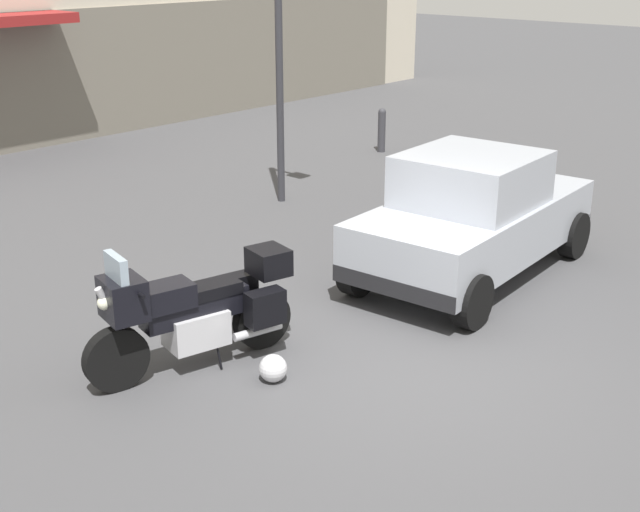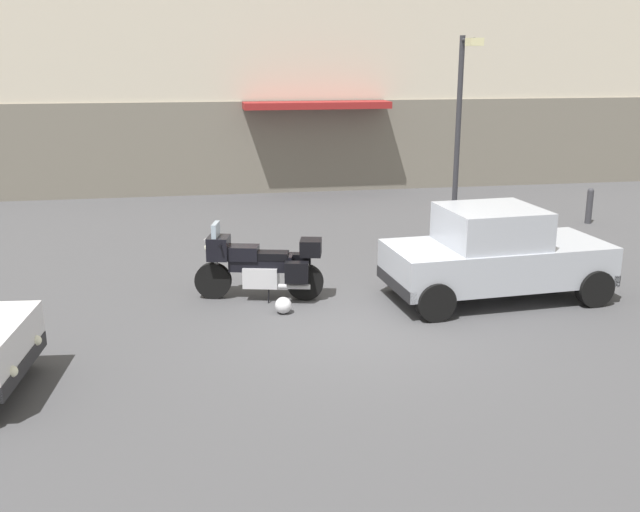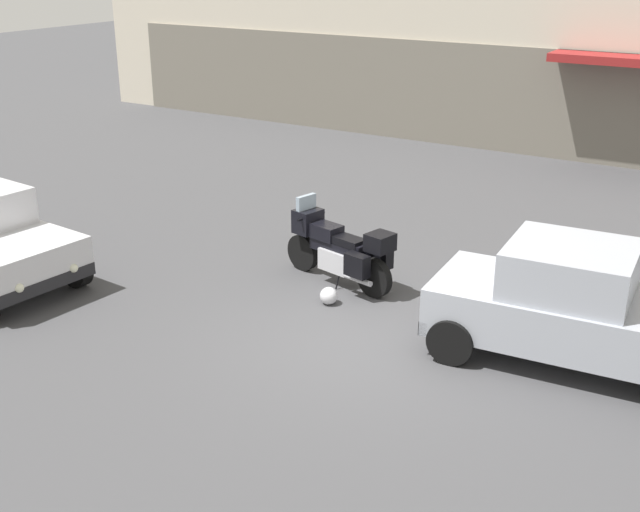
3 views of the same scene
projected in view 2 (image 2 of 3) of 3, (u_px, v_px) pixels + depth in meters
The scene contains 7 objects.
ground_plane at pixel (359, 324), 11.58m from camera, with size 80.00×80.00×0.00m, color #424244.
building_facade_rear at pixel (268, 43), 22.65m from camera, with size 32.75×3.40×9.07m.
motorcycle at pixel (261, 265), 12.62m from camera, with size 2.23×1.02×1.36m.
helmet at pixel (283, 305), 12.04m from camera, with size 0.28×0.28×0.28m, color silver.
car_hatchback_near at pixel (495, 254), 12.59m from camera, with size 3.96×2.03×1.64m.
streetlamp_curbside at pixel (461, 118), 16.06m from camera, with size 0.28×0.94×4.55m.
bollard_curbside at pixel (590, 205), 18.42m from camera, with size 0.16×0.16×0.91m.
Camera 2 is at (-2.50, -10.60, 4.13)m, focal length 40.84 mm.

